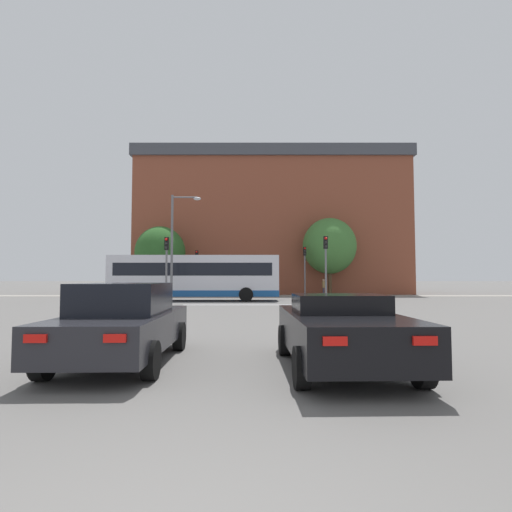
{
  "coord_description": "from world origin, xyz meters",
  "views": [
    {
      "loc": [
        0.59,
        -2.05,
        1.66
      ],
      "look_at": [
        0.6,
        26.79,
        3.25
      ],
      "focal_mm": 28.0,
      "sensor_mm": 36.0,
      "label": 1
    }
  ],
  "objects_px": {
    "bus_crossing_lead": "(195,277)",
    "street_lamp_junction": "(177,237)",
    "traffic_light_far_left": "(197,265)",
    "pedestrian_walking_east": "(323,286)",
    "traffic_light_near_right": "(326,259)",
    "car_roadster_right": "(341,330)",
    "traffic_light_far_right": "(305,263)",
    "car_saloon_left": "(123,323)",
    "pedestrian_waiting": "(163,284)",
    "traffic_light_near_left": "(166,259)"
  },
  "relations": [
    {
      "from": "car_saloon_left",
      "to": "car_roadster_right",
      "type": "relative_size",
      "value": 1.02
    },
    {
      "from": "car_roadster_right",
      "to": "street_lamp_junction",
      "type": "xyz_separation_m",
      "value": [
        -6.88,
        19.25,
        3.71
      ]
    },
    {
      "from": "traffic_light_near_right",
      "to": "street_lamp_junction",
      "type": "relative_size",
      "value": 0.59
    },
    {
      "from": "traffic_light_far_left",
      "to": "pedestrian_waiting",
      "type": "height_order",
      "value": "traffic_light_far_left"
    },
    {
      "from": "traffic_light_near_left",
      "to": "traffic_light_far_left",
      "type": "distance_m",
      "value": 11.83
    },
    {
      "from": "traffic_light_near_right",
      "to": "pedestrian_walking_east",
      "type": "xyz_separation_m",
      "value": [
        1.97,
        12.54,
        -1.97
      ]
    },
    {
      "from": "car_roadster_right",
      "to": "street_lamp_junction",
      "type": "distance_m",
      "value": 20.78
    },
    {
      "from": "traffic_light_near_right",
      "to": "bus_crossing_lead",
      "type": "bearing_deg",
      "value": 154.87
    },
    {
      "from": "car_roadster_right",
      "to": "traffic_light_far_left",
      "type": "height_order",
      "value": "traffic_light_far_left"
    },
    {
      "from": "car_saloon_left",
      "to": "street_lamp_junction",
      "type": "height_order",
      "value": "street_lamp_junction"
    },
    {
      "from": "traffic_light_far_right",
      "to": "traffic_light_near_right",
      "type": "bearing_deg",
      "value": -90.26
    },
    {
      "from": "bus_crossing_lead",
      "to": "traffic_light_near_right",
      "type": "distance_m",
      "value": 9.82
    },
    {
      "from": "car_saloon_left",
      "to": "traffic_light_near_left",
      "type": "relative_size",
      "value": 1.06
    },
    {
      "from": "car_roadster_right",
      "to": "traffic_light_near_right",
      "type": "bearing_deg",
      "value": 79.39
    },
    {
      "from": "car_saloon_left",
      "to": "bus_crossing_lead",
      "type": "xyz_separation_m",
      "value": [
        -1.84,
        21.2,
        0.98
      ]
    },
    {
      "from": "car_saloon_left",
      "to": "pedestrian_walking_east",
      "type": "distance_m",
      "value": 30.93
    },
    {
      "from": "bus_crossing_lead",
      "to": "street_lamp_junction",
      "type": "xyz_separation_m",
      "value": [
        -0.86,
        -2.45,
        2.66
      ]
    },
    {
      "from": "bus_crossing_lead",
      "to": "pedestrian_waiting",
      "type": "height_order",
      "value": "bus_crossing_lead"
    },
    {
      "from": "traffic_light_near_right",
      "to": "pedestrian_walking_east",
      "type": "bearing_deg",
      "value": 81.09
    },
    {
      "from": "car_roadster_right",
      "to": "traffic_light_far_right",
      "type": "height_order",
      "value": "traffic_light_far_right"
    },
    {
      "from": "traffic_light_near_left",
      "to": "street_lamp_junction",
      "type": "bearing_deg",
      "value": 83.63
    },
    {
      "from": "car_roadster_right",
      "to": "traffic_light_near_right",
      "type": "distance_m",
      "value": 17.91
    },
    {
      "from": "traffic_light_near_left",
      "to": "car_saloon_left",
      "type": "bearing_deg",
      "value": -80.05
    },
    {
      "from": "pedestrian_walking_east",
      "to": "traffic_light_far_left",
      "type": "bearing_deg",
      "value": -82.2
    },
    {
      "from": "car_saloon_left",
      "to": "pedestrian_waiting",
      "type": "height_order",
      "value": "pedestrian_waiting"
    },
    {
      "from": "car_saloon_left",
      "to": "pedestrian_walking_east",
      "type": "bearing_deg",
      "value": 72.07
    },
    {
      "from": "traffic_light_near_right",
      "to": "traffic_light_far_left",
      "type": "bearing_deg",
      "value": 130.47
    },
    {
      "from": "traffic_light_far_right",
      "to": "traffic_light_near_right",
      "type": "distance_m",
      "value": 11.16
    },
    {
      "from": "pedestrian_waiting",
      "to": "bus_crossing_lead",
      "type": "bearing_deg",
      "value": 145.9
    },
    {
      "from": "bus_crossing_lead",
      "to": "street_lamp_junction",
      "type": "height_order",
      "value": "street_lamp_junction"
    },
    {
      "from": "car_roadster_right",
      "to": "pedestrian_waiting",
      "type": "height_order",
      "value": "pedestrian_waiting"
    },
    {
      "from": "street_lamp_junction",
      "to": "pedestrian_walking_east",
      "type": "distance_m",
      "value": 16.31
    },
    {
      "from": "car_saloon_left",
      "to": "traffic_light_far_left",
      "type": "height_order",
      "value": "traffic_light_far_left"
    },
    {
      "from": "bus_crossing_lead",
      "to": "car_saloon_left",
      "type": "bearing_deg",
      "value": 4.97
    },
    {
      "from": "traffic_light_near_right",
      "to": "traffic_light_far_left",
      "type": "xyz_separation_m",
      "value": [
        -9.81,
        11.5,
        -0.06
      ]
    },
    {
      "from": "bus_crossing_lead",
      "to": "traffic_light_far_right",
      "type": "height_order",
      "value": "traffic_light_far_right"
    },
    {
      "from": "traffic_light_far_left",
      "to": "pedestrian_walking_east",
      "type": "xyz_separation_m",
      "value": [
        11.78,
        1.05,
        -1.91
      ]
    },
    {
      "from": "traffic_light_near_left",
      "to": "pedestrian_walking_east",
      "type": "xyz_separation_m",
      "value": [
        11.89,
        12.87,
        -1.91
      ]
    },
    {
      "from": "traffic_light_near_left",
      "to": "street_lamp_junction",
      "type": "height_order",
      "value": "street_lamp_junction"
    },
    {
      "from": "traffic_light_near_left",
      "to": "traffic_light_far_right",
      "type": "distance_m",
      "value": 15.21
    },
    {
      "from": "car_roadster_right",
      "to": "traffic_light_near_left",
      "type": "bearing_deg",
      "value": 110.92
    },
    {
      "from": "bus_crossing_lead",
      "to": "traffic_light_far_right",
      "type": "bearing_deg",
      "value": 128.28
    },
    {
      "from": "car_roadster_right",
      "to": "traffic_light_far_right",
      "type": "distance_m",
      "value": 28.94
    },
    {
      "from": "car_saloon_left",
      "to": "traffic_light_near_right",
      "type": "bearing_deg",
      "value": 66.63
    },
    {
      "from": "car_roadster_right",
      "to": "traffic_light_far_left",
      "type": "xyz_separation_m",
      "value": [
        -6.99,
        29.05,
        2.11
      ]
    },
    {
      "from": "car_saloon_left",
      "to": "traffic_light_near_left",
      "type": "distance_m",
      "value": 17.11
    },
    {
      "from": "car_roadster_right",
      "to": "traffic_light_near_right",
      "type": "relative_size",
      "value": 1.02
    },
    {
      "from": "traffic_light_near_left",
      "to": "traffic_light_far_left",
      "type": "xyz_separation_m",
      "value": [
        0.11,
        11.83,
        -0.0
      ]
    },
    {
      "from": "street_lamp_junction",
      "to": "pedestrian_waiting",
      "type": "relative_size",
      "value": 3.91
    },
    {
      "from": "car_saloon_left",
      "to": "traffic_light_near_right",
      "type": "height_order",
      "value": "traffic_light_near_right"
    }
  ]
}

